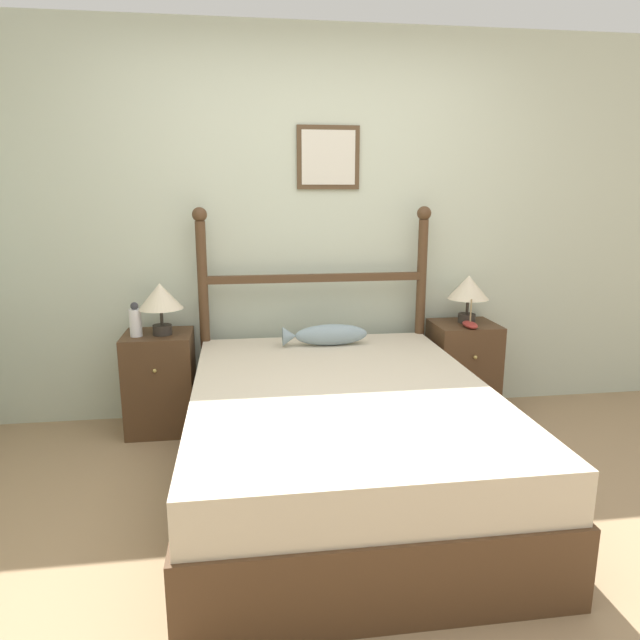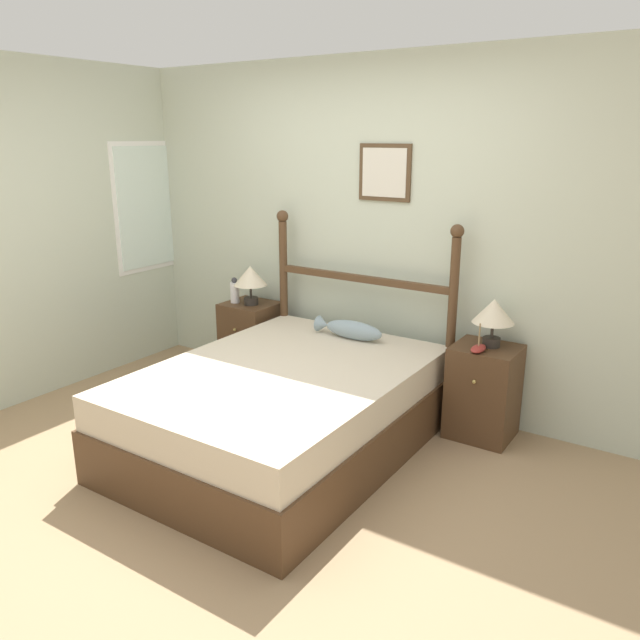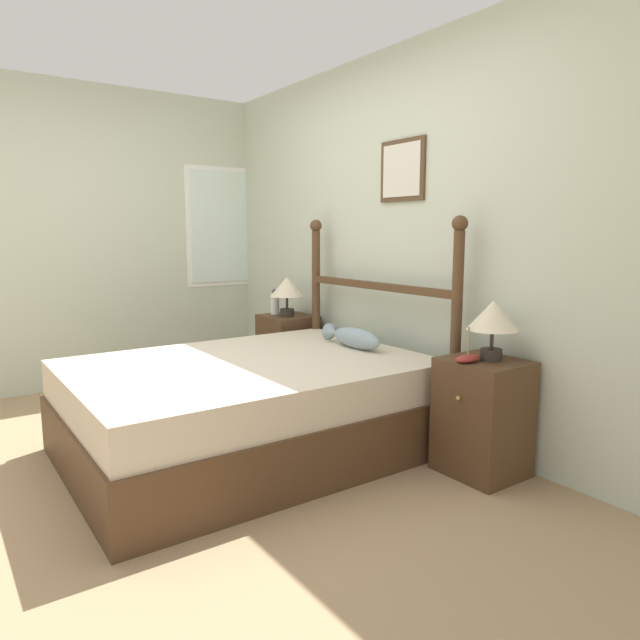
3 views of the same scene
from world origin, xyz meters
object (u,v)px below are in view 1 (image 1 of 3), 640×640
(table_lamp_left, at_px, (160,298))
(table_lamp_right, at_px, (468,289))
(bed, at_px, (341,438))
(model_boat, at_px, (470,324))
(bottle, at_px, (135,321))
(fish_pillow, at_px, (325,335))
(nightstand_right, at_px, (462,369))
(nightstand_left, at_px, (161,382))

(table_lamp_left, distance_m, table_lamp_right, 2.01)
(bed, relative_size, table_lamp_left, 6.33)
(table_lamp_left, xyz_separation_m, model_boat, (1.98, -0.10, -0.21))
(table_lamp_right, relative_size, bottle, 1.51)
(model_boat, height_order, fish_pillow, model_boat)
(nightstand_right, bearing_deg, nightstand_left, 180.00)
(bed, distance_m, nightstand_right, 1.36)
(table_lamp_right, distance_m, model_boat, 0.26)
(bed, xyz_separation_m, model_boat, (1.00, 0.79, 0.39))
(nightstand_right, xyz_separation_m, table_lamp_right, (0.02, 0.02, 0.55))
(nightstand_left, bearing_deg, bottle, -156.95)
(bottle, distance_m, model_boat, 2.13)
(table_lamp_left, relative_size, model_boat, 1.70)
(nightstand_left, height_order, table_lamp_right, table_lamp_right)
(bed, distance_m, model_boat, 1.33)
(bed, xyz_separation_m, table_lamp_right, (1.03, 0.93, 0.59))
(nightstand_left, height_order, nightstand_right, same)
(bed, bearing_deg, nightstand_left, 138.15)
(table_lamp_left, distance_m, fish_pillow, 1.05)
(bottle, height_order, fish_pillow, bottle)
(bottle, height_order, model_boat, bottle)
(table_lamp_left, bearing_deg, fish_pillow, -6.37)
(nightstand_left, relative_size, fish_pillow, 1.19)
(nightstand_right, distance_m, table_lamp_left, 2.07)
(bed, distance_m, table_lamp_left, 1.44)
(bed, bearing_deg, fish_pillow, 87.32)
(model_boat, bearing_deg, nightstand_right, 82.70)
(nightstand_left, xyz_separation_m, table_lamp_left, (0.04, -0.03, 0.55))
(table_lamp_left, height_order, table_lamp_right, same)
(nightstand_left, bearing_deg, bed, -41.85)
(table_lamp_right, bearing_deg, bottle, -178.09)
(bottle, bearing_deg, bed, -37.15)
(nightstand_right, xyz_separation_m, fish_pillow, (-0.98, -0.14, 0.31))
(bottle, bearing_deg, fish_pillow, -4.40)
(nightstand_right, bearing_deg, bed, -138.15)
(bed, distance_m, bottle, 1.49)
(table_lamp_left, height_order, fish_pillow, table_lamp_left)
(model_boat, bearing_deg, table_lamp_right, 76.36)
(bed, height_order, table_lamp_right, table_lamp_right)
(table_lamp_right, bearing_deg, bed, -138.01)
(nightstand_left, height_order, fish_pillow, fish_pillow)
(bed, height_order, model_boat, model_boat)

